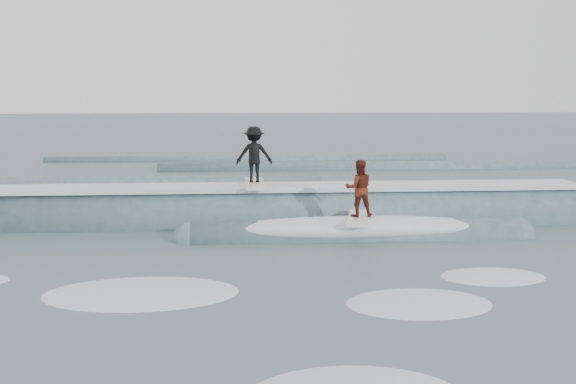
{
  "coord_description": "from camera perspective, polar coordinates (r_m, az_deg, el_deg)",
  "views": [
    {
      "loc": [
        -1.18,
        -13.08,
        4.18
      ],
      "look_at": [
        0.0,
        5.08,
        1.1
      ],
      "focal_mm": 40.0,
      "sensor_mm": 36.0,
      "label": 1
    }
  ],
  "objects": [
    {
      "name": "surfer_red",
      "position": [
        17.47,
        6.31,
        -0.03
      ],
      "size": [
        0.95,
        2.07,
        1.65
      ],
      "color": "white",
      "rests_on": "ground"
    },
    {
      "name": "ground",
      "position": [
        13.78,
        1.38,
        -8.06
      ],
      "size": [
        160.0,
        160.0,
        0.0
      ],
      "primitive_type": "plane",
      "color": "#425A60",
      "rests_on": "ground"
    },
    {
      "name": "breaking_wave",
      "position": [
        19.33,
        0.69,
        -2.74
      ],
      "size": [
        20.91,
        3.86,
        2.16
      ],
      "color": "#3C5A66",
      "rests_on": "ground"
    },
    {
      "name": "far_swells",
      "position": [
        31.01,
        -3.08,
        1.85
      ],
      "size": [
        36.57,
        8.65,
        0.8
      ],
      "color": "#3C5A66",
      "rests_on": "ground"
    },
    {
      "name": "surfer_black",
      "position": [
        19.28,
        -3.02,
        3.13
      ],
      "size": [
        1.09,
        2.01,
        1.77
      ],
      "color": "silver",
      "rests_on": "ground"
    },
    {
      "name": "whitewater",
      "position": [
        12.42,
        -1.71,
        -10.07
      ],
      "size": [
        13.55,
        7.31,
        0.1
      ],
      "color": "white",
      "rests_on": "ground"
    }
  ]
}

